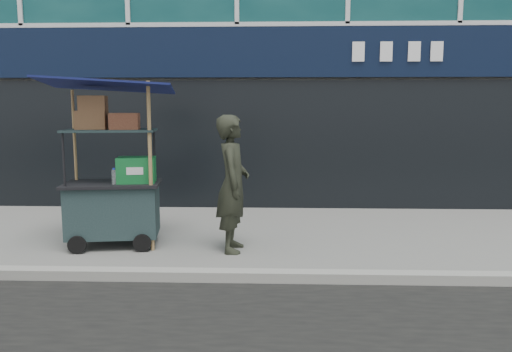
{
  "coord_description": "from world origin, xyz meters",
  "views": [
    {
      "loc": [
        0.68,
        -5.47,
        1.89
      ],
      "look_at": [
        0.44,
        1.2,
        0.98
      ],
      "focal_mm": 35.0,
      "sensor_mm": 36.0,
      "label": 1
    }
  ],
  "objects": [
    {
      "name": "ground",
      "position": [
        0.0,
        0.0,
        0.0
      ],
      "size": [
        80.0,
        80.0,
        0.0
      ],
      "primitive_type": "plane",
      "color": "slate",
      "rests_on": "ground"
    },
    {
      "name": "curb",
      "position": [
        0.0,
        -0.2,
        0.06
      ],
      "size": [
        80.0,
        0.18,
        0.12
      ],
      "primitive_type": "cube",
      "color": "gray",
      "rests_on": "ground"
    },
    {
      "name": "vendor_cart",
      "position": [
        -1.5,
        1.18,
        0.8
      ],
      "size": [
        1.84,
        1.42,
        2.29
      ],
      "rotation": [
        0.0,
        0.0,
        0.14
      ],
      "color": "#182929",
      "rests_on": "ground"
    },
    {
      "name": "vendor_man",
      "position": [
        0.14,
        1.0,
        0.9
      ],
      "size": [
        0.43,
        0.66,
        1.81
      ],
      "primitive_type": "imported",
      "rotation": [
        0.0,
        0.0,
        1.57
      ],
      "color": "black",
      "rests_on": "ground"
    }
  ]
}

